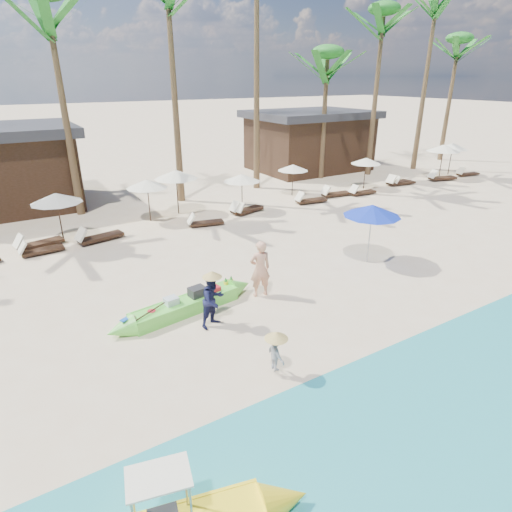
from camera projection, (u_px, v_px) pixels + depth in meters
ground at (293, 318)px, 12.70m from camera, size 240.00×240.00×0.00m
wet_sand_strip at (436, 427)px, 8.76m from camera, size 240.00×4.50×0.01m
green_canoe at (186, 305)px, 12.95m from camera, size 5.49×1.21×0.70m
tourist at (260, 269)px, 13.68m from camera, size 0.77×0.58×1.90m
vendor_green at (213, 301)px, 12.07m from camera, size 0.92×0.82×1.59m
vendor_yellow at (276, 353)px, 10.04m from camera, size 0.35×0.60×0.93m
blue_umbrella at (372, 210)px, 15.77m from camera, size 2.13×2.13×2.29m
resort_parasol_4 at (56, 198)px, 17.86m from camera, size 2.09×2.09×2.16m
lounger_4_left at (37, 243)px, 17.83m from camera, size 1.99×1.00×0.65m
lounger_4_right at (39, 250)px, 17.20m from camera, size 1.70×0.62×0.57m
resort_parasol_5 at (147, 184)px, 20.54m from camera, size 2.02×2.02×2.08m
lounger_5_left at (97, 237)px, 18.51m from camera, size 2.09×0.99×0.68m
resort_parasol_6 at (176, 174)px, 21.62m from camera, size 2.21×2.21×2.28m
lounger_6_left at (204, 222)px, 20.47m from camera, size 1.79×0.87×0.58m
lounger_6_right at (245, 209)px, 22.41m from camera, size 1.88×0.69×0.63m
resort_parasol_7 at (242, 178)px, 22.14m from camera, size 1.92×1.92×1.98m
lounger_7_left at (247, 209)px, 22.39m from camera, size 1.93×1.09×0.63m
lounger_7_right at (309, 200)px, 24.11m from camera, size 1.92×0.83×0.63m
resort_parasol_8 at (293, 168)px, 25.15m from camera, size 1.81×1.81×1.86m
lounger_8_left at (334, 193)px, 25.45m from camera, size 1.91×0.76×0.63m
resort_parasol_9 at (366, 161)px, 26.71m from camera, size 1.89×1.89×1.95m
lounger_9_left at (361, 192)px, 25.81m from camera, size 1.79×0.64×0.60m
lounger_9_right at (402, 182)px, 28.21m from camera, size 1.73×0.72×0.57m
resort_parasol_10 at (444, 148)px, 29.26m from camera, size 2.27×2.27×2.34m
lounger_10_left at (397, 182)px, 28.21m from camera, size 1.96×0.73×0.65m
lounger_10_right at (441, 177)px, 29.37m from camera, size 2.10×1.14×0.68m
resort_parasol_11 at (453, 146)px, 30.56m from camera, size 2.18×2.18×2.25m
lounger_11_left at (467, 173)px, 30.72m from camera, size 1.80×0.85×0.59m
palm_3 at (51, 29)px, 19.02m from camera, size 2.08×2.08×10.52m
palm_4 at (169, 15)px, 21.10m from camera, size 2.08×2.08×11.70m
palm_6 at (327, 69)px, 27.53m from camera, size 2.08×2.08×8.51m
palm_7 at (381, 37)px, 27.90m from camera, size 2.08×2.08×11.08m
palm_8 at (434, 20)px, 29.31m from camera, size 2.08×2.08×12.70m
palm_9 at (457, 57)px, 33.75m from camera, size 2.08×2.08×9.82m
pavilion_east at (309, 140)px, 32.32m from camera, size 8.80×6.60×4.30m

